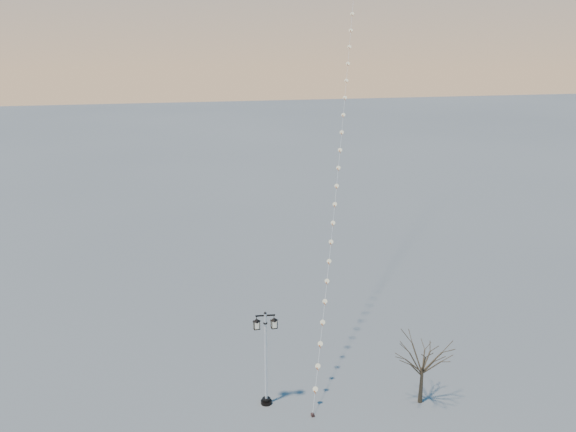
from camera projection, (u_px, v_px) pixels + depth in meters
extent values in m
plane|color=slate|center=(311.00, 400.00, 31.77)|extent=(300.00, 300.00, 0.00)
cylinder|color=black|center=(266.00, 402.00, 31.47)|extent=(0.59, 0.59, 0.17)
cylinder|color=black|center=(266.00, 399.00, 31.43)|extent=(0.42, 0.42, 0.15)
cylinder|color=silver|center=(266.00, 356.00, 30.68)|extent=(0.14, 0.14, 4.98)
cylinder|color=black|center=(265.00, 323.00, 30.12)|extent=(0.21, 0.21, 0.06)
cube|color=black|center=(265.00, 315.00, 30.00)|extent=(1.01, 0.14, 0.06)
sphere|color=black|center=(265.00, 313.00, 29.96)|extent=(0.15, 0.15, 0.15)
pyramid|color=black|center=(257.00, 319.00, 29.99)|extent=(0.47, 0.47, 0.15)
cube|color=beige|center=(257.00, 325.00, 30.09)|extent=(0.28, 0.28, 0.36)
cube|color=black|center=(257.00, 328.00, 30.15)|extent=(0.32, 0.32, 0.04)
pyramid|color=black|center=(274.00, 318.00, 30.10)|extent=(0.47, 0.47, 0.15)
cube|color=beige|center=(274.00, 324.00, 30.20)|extent=(0.28, 0.28, 0.36)
cube|color=black|center=(274.00, 327.00, 30.25)|extent=(0.32, 0.32, 0.04)
cone|color=#3D3021|center=(421.00, 385.00, 31.32)|extent=(0.25, 0.25, 2.08)
cylinder|color=black|center=(313.00, 415.00, 30.40)|extent=(0.18, 0.18, 0.18)
cylinder|color=black|center=(313.00, 414.00, 30.39)|extent=(0.03, 0.03, 0.23)
cone|color=#EE5B19|center=(348.00, 31.00, 41.82)|extent=(0.07, 0.07, 0.26)
cylinder|color=white|center=(313.00, 407.00, 30.26)|extent=(0.01, 0.01, 0.73)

